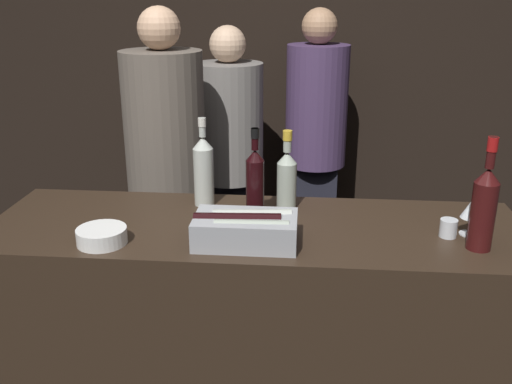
% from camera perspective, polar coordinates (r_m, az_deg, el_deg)
% --- Properties ---
extents(wall_back_chalkboard, '(6.40, 0.06, 2.80)m').
position_cam_1_polar(wall_back_chalkboard, '(3.94, 2.53, 13.17)').
color(wall_back_chalkboard, black).
rests_on(wall_back_chalkboard, ground_plane).
extents(bar_counter, '(2.00, 0.64, 1.02)m').
position_cam_1_polar(bar_counter, '(2.37, -0.07, -14.70)').
color(bar_counter, '#2D2116').
rests_on(bar_counter, ground_plane).
extents(ice_bin_with_bottles, '(0.36, 0.21, 0.11)m').
position_cam_1_polar(ice_bin_with_bottles, '(1.96, -1.05, -3.58)').
color(ice_bin_with_bottles, '#9EA0A5').
rests_on(ice_bin_with_bottles, bar_counter).
extents(bowl_white, '(0.17, 0.17, 0.06)m').
position_cam_1_polar(bowl_white, '(2.04, -15.17, -4.21)').
color(bowl_white, white).
rests_on(bowl_white, bar_counter).
extents(wine_glass, '(0.08, 0.08, 0.14)m').
position_cam_1_polar(wine_glass, '(2.15, 20.79, -1.64)').
color(wine_glass, silver).
rests_on(wine_glass, bar_counter).
extents(candle_votive, '(0.06, 0.06, 0.06)m').
position_cam_1_polar(candle_votive, '(2.13, 18.68, -3.43)').
color(candle_votive, silver).
rests_on(candle_votive, bar_counter).
extents(red_wine_bottle_tall, '(0.08, 0.08, 0.39)m').
position_cam_1_polar(red_wine_bottle_tall, '(2.03, 21.83, -1.25)').
color(red_wine_bottle_tall, '#380F0F').
rests_on(red_wine_bottle_tall, bar_counter).
extents(rose_wine_bottle, '(0.08, 0.08, 0.32)m').
position_cam_1_polar(rose_wine_bottle, '(2.25, 3.09, 1.53)').
color(rose_wine_bottle, '#9EA899').
rests_on(rose_wine_bottle, bar_counter).
extents(white_wine_bottle, '(0.08, 0.08, 0.36)m').
position_cam_1_polar(white_wine_bottle, '(2.29, -5.27, 2.29)').
color(white_wine_bottle, '#B2B7AD').
rests_on(white_wine_bottle, bar_counter).
extents(red_wine_bottle_black_foil, '(0.07, 0.07, 0.35)m').
position_cam_1_polar(red_wine_bottle_black_foil, '(2.13, -0.10, 1.03)').
color(red_wine_bottle_black_foil, black).
rests_on(red_wine_bottle_black_foil, bar_counter).
extents(person_in_hoodie, '(0.38, 0.38, 1.74)m').
position_cam_1_polar(person_in_hoodie, '(3.58, 5.97, 5.44)').
color(person_in_hoodie, black).
rests_on(person_in_hoodie, ground_plane).
extents(person_blond_tee, '(0.41, 0.41, 1.77)m').
position_cam_1_polar(person_blond_tee, '(3.02, -8.95, 2.77)').
color(person_blond_tee, black).
rests_on(person_blond_tee, ground_plane).
extents(person_grey_polo, '(0.41, 0.41, 1.65)m').
position_cam_1_polar(person_grey_polo, '(3.46, -2.67, 3.96)').
color(person_grey_polo, black).
rests_on(person_grey_polo, ground_plane).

